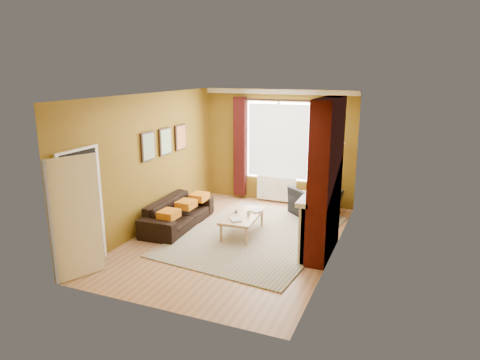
# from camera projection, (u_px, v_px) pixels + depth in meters

# --- Properties ---
(ground) EXTENTS (5.50, 5.50, 0.00)m
(ground) POSITION_uv_depth(u_px,v_px,m) (235.00, 239.00, 8.45)
(ground) COLOR #966844
(ground) RESTS_ON ground
(room_walls) EXTENTS (3.82, 5.54, 2.83)m
(room_walls) POSITION_uv_depth(u_px,v_px,m) (271.00, 171.00, 8.12)
(room_walls) COLOR brown
(room_walls) RESTS_ON ground
(striped_rug) EXTENTS (3.10, 4.04, 0.02)m
(striped_rug) POSITION_uv_depth(u_px,v_px,m) (255.00, 235.00, 8.63)
(striped_rug) COLOR teal
(striped_rug) RESTS_ON ground
(sofa) EXTENTS (0.89, 2.07, 0.59)m
(sofa) POSITION_uv_depth(u_px,v_px,m) (178.00, 213.00, 9.10)
(sofa) COLOR black
(sofa) RESTS_ON ground
(armchair) EXTENTS (1.30, 1.31, 0.64)m
(armchair) POSITION_uv_depth(u_px,v_px,m) (315.00, 202.00, 9.79)
(armchair) COLOR black
(armchair) RESTS_ON ground
(coffee_table) EXTENTS (0.73, 1.31, 0.42)m
(coffee_table) POSITION_uv_depth(u_px,v_px,m) (243.00, 217.00, 8.62)
(coffee_table) COLOR tan
(coffee_table) RESTS_ON ground
(wicker_stool) EXTENTS (0.38, 0.38, 0.45)m
(wicker_stool) POSITION_uv_depth(u_px,v_px,m) (301.00, 201.00, 10.12)
(wicker_stool) COLOR olive
(wicker_stool) RESTS_ON ground
(floor_lamp) EXTENTS (0.32, 0.32, 1.66)m
(floor_lamp) POSITION_uv_depth(u_px,v_px,m) (339.00, 158.00, 9.70)
(floor_lamp) COLOR black
(floor_lamp) RESTS_ON ground
(book_a) EXTENTS (0.33, 0.33, 0.03)m
(book_a) POSITION_uv_depth(u_px,v_px,m) (231.00, 220.00, 8.26)
(book_a) COLOR #999999
(book_a) RESTS_ON coffee_table
(book_b) EXTENTS (0.35, 0.40, 0.02)m
(book_b) POSITION_uv_depth(u_px,v_px,m) (254.00, 209.00, 8.93)
(book_b) COLOR #999999
(book_b) RESTS_ON coffee_table
(mug) EXTENTS (0.09, 0.09, 0.09)m
(mug) POSITION_uv_depth(u_px,v_px,m) (249.00, 213.00, 8.55)
(mug) COLOR #999999
(mug) RESTS_ON coffee_table
(tv_remote) EXTENTS (0.11, 0.18, 0.02)m
(tv_remote) POSITION_uv_depth(u_px,v_px,m) (236.00, 211.00, 8.76)
(tv_remote) COLOR #252528
(tv_remote) RESTS_ON coffee_table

